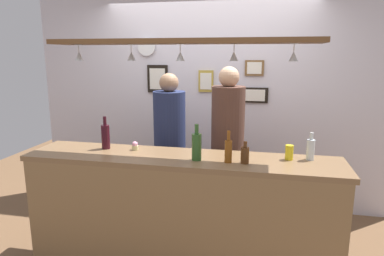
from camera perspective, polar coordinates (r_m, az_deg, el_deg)
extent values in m
plane|color=brown|center=(3.67, -0.34, -18.88)|extent=(8.00, 8.00, 0.00)
cube|color=silver|center=(4.27, 2.78, 4.16)|extent=(4.40, 0.06, 2.60)
cube|color=brown|center=(2.94, -1.82, -5.16)|extent=(2.70, 0.55, 0.04)
cube|color=olive|center=(2.91, -2.98, -16.47)|extent=(2.65, 0.04, 1.00)
cube|color=brown|center=(2.85, -1.71, 14.17)|extent=(2.20, 0.36, 0.04)
cylinder|color=silver|center=(3.15, -18.34, 12.96)|extent=(0.06, 0.06, 0.00)
cylinder|color=silver|center=(3.15, -18.31, 12.46)|extent=(0.01, 0.01, 0.06)
cone|color=silver|center=(3.15, -18.23, 11.28)|extent=(0.07, 0.07, 0.08)
cylinder|color=silver|center=(2.98, -10.09, 13.45)|extent=(0.06, 0.06, 0.00)
cylinder|color=silver|center=(2.97, -10.07, 12.92)|extent=(0.01, 0.01, 0.06)
cone|color=silver|center=(2.97, -10.03, 11.67)|extent=(0.07, 0.07, 0.08)
cylinder|color=silver|center=(2.80, -1.92, 13.72)|extent=(0.06, 0.06, 0.00)
cylinder|color=silver|center=(2.80, -1.92, 13.16)|extent=(0.01, 0.01, 0.06)
cone|color=silver|center=(2.80, -1.91, 11.83)|extent=(0.07, 0.07, 0.08)
cylinder|color=silver|center=(2.78, 7.01, 13.65)|extent=(0.06, 0.06, 0.00)
cylinder|color=silver|center=(2.78, 7.00, 13.08)|extent=(0.01, 0.01, 0.06)
cone|color=silver|center=(2.78, 6.96, 11.74)|extent=(0.07, 0.07, 0.08)
cylinder|color=silver|center=(2.75, 16.61, 13.27)|extent=(0.06, 0.06, 0.00)
cylinder|color=silver|center=(2.75, 16.58, 12.69)|extent=(0.01, 0.01, 0.06)
cone|color=silver|center=(2.75, 16.49, 11.34)|extent=(0.07, 0.07, 0.08)
cube|color=#2D334C|center=(3.88, -3.59, -10.43)|extent=(0.17, 0.18, 0.81)
cylinder|color=navy|center=(3.66, -3.75, 0.58)|extent=(0.34, 0.34, 0.70)
sphere|color=#9E7556|center=(3.59, -3.85, 7.50)|extent=(0.20, 0.20, 0.20)
cube|color=#2D334C|center=(3.76, 5.72, -10.90)|extent=(0.17, 0.18, 0.84)
cylinder|color=brown|center=(3.53, 5.98, 0.95)|extent=(0.34, 0.34, 0.73)
sphere|color=tan|center=(3.47, 6.15, 8.43)|extent=(0.21, 0.21, 0.21)
cylinder|color=#512D14|center=(2.76, 8.77, -4.51)|extent=(0.07, 0.07, 0.13)
cylinder|color=#512D14|center=(2.74, 8.83, -2.71)|extent=(0.03, 0.03, 0.05)
cylinder|color=#380F19|center=(3.24, -14.15, -1.44)|extent=(0.08, 0.08, 0.22)
cylinder|color=#380F19|center=(3.21, -14.28, 1.16)|extent=(0.03, 0.03, 0.08)
cylinder|color=#2D5623|center=(2.80, 0.77, -3.17)|extent=(0.08, 0.08, 0.22)
cylinder|color=#2D5623|center=(2.77, 0.78, -0.18)|extent=(0.03, 0.03, 0.08)
cylinder|color=brown|center=(2.76, 6.05, -3.91)|extent=(0.06, 0.06, 0.18)
cylinder|color=brown|center=(2.73, 6.11, -1.28)|extent=(0.03, 0.03, 0.08)
cylinder|color=silver|center=(2.98, 19.06, -3.44)|extent=(0.06, 0.06, 0.17)
cylinder|color=silver|center=(2.95, 19.21, -1.29)|extent=(0.03, 0.03, 0.06)
cylinder|color=yellow|center=(2.94, 15.83, -3.92)|extent=(0.07, 0.07, 0.12)
cylinder|color=beige|center=(3.16, -9.43, -3.24)|extent=(0.06, 0.06, 0.04)
sphere|color=pink|center=(3.16, -9.45, -2.68)|extent=(0.05, 0.05, 0.05)
cube|color=black|center=(4.34, -5.72, 8.13)|extent=(0.26, 0.02, 0.34)
cube|color=white|center=(4.33, -5.77, 8.11)|extent=(0.20, 0.01, 0.26)
cube|color=black|center=(4.16, 10.44, 5.38)|extent=(0.30, 0.02, 0.18)
cube|color=white|center=(4.15, 10.44, 5.36)|extent=(0.23, 0.01, 0.14)
cube|color=#B29338|center=(4.20, 2.32, 7.78)|extent=(0.18, 0.02, 0.26)
cube|color=white|center=(4.19, 2.30, 7.76)|extent=(0.14, 0.01, 0.20)
cube|color=brown|center=(4.14, 10.31, 9.77)|extent=(0.22, 0.02, 0.18)
cube|color=white|center=(4.12, 10.30, 9.77)|extent=(0.17, 0.01, 0.14)
cylinder|color=white|center=(4.37, -7.55, 13.23)|extent=(0.22, 0.03, 0.22)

